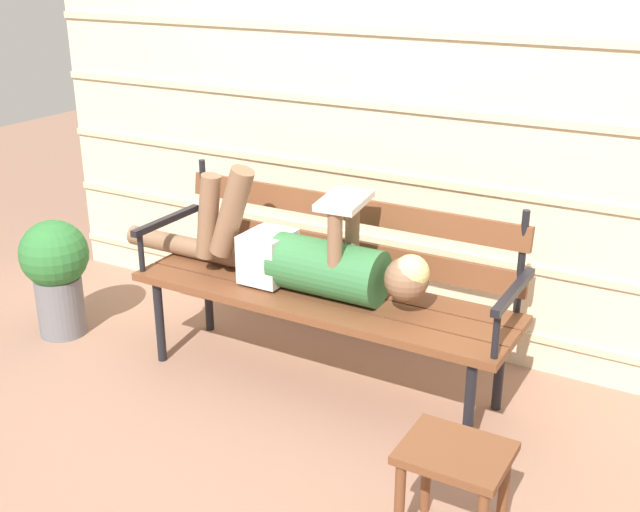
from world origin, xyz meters
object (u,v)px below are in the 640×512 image
at_px(reclining_person, 302,257).
at_px(potted_plant, 56,270).
at_px(footstool, 454,471).
at_px(park_bench, 328,279).

distance_m(reclining_person, potted_plant, 1.39).
bearing_deg(reclining_person, potted_plant, -170.60).
bearing_deg(footstool, potted_plant, 168.24).
xyz_separation_m(park_bench, footstool, (0.92, -0.79, -0.21)).
xyz_separation_m(reclining_person, footstool, (1.01, -0.72, -0.32)).
distance_m(park_bench, footstool, 1.23).
bearing_deg(park_bench, reclining_person, -141.70).
height_order(park_bench, potted_plant, park_bench).
bearing_deg(reclining_person, park_bench, 38.30).
relative_size(reclining_person, potted_plant, 2.67).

